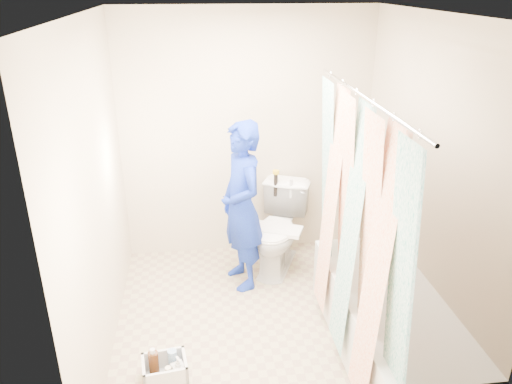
{
  "coord_description": "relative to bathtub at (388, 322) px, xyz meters",
  "views": [
    {
      "loc": [
        -0.5,
        -3.28,
        2.6
      ],
      "look_at": [
        -0.02,
        0.44,
        1.0
      ],
      "focal_mm": 35.0,
      "sensor_mm": 36.0,
      "label": 1
    }
  ],
  "objects": [
    {
      "name": "floor",
      "position": [
        -0.85,
        0.43,
        -0.27
      ],
      "size": [
        2.6,
        2.6,
        0.0
      ],
      "primitive_type": "plane",
      "color": "tan",
      "rests_on": "ground"
    },
    {
      "name": "ceiling",
      "position": [
        -0.85,
        0.43,
        2.13
      ],
      "size": [
        2.4,
        2.6,
        0.02
      ],
      "primitive_type": "cube",
      "color": "silver",
      "rests_on": "wall_back"
    },
    {
      "name": "wall_back",
      "position": [
        -0.85,
        1.73,
        0.93
      ],
      "size": [
        2.4,
        0.02,
        2.4
      ],
      "primitive_type": "cube",
      "color": "#C0B294",
      "rests_on": "ground"
    },
    {
      "name": "wall_front",
      "position": [
        -0.85,
        -0.88,
        0.93
      ],
      "size": [
        2.4,
        0.02,
        2.4
      ],
      "primitive_type": "cube",
      "color": "#C0B294",
      "rests_on": "ground"
    },
    {
      "name": "wall_left",
      "position": [
        -2.05,
        0.43,
        0.93
      ],
      "size": [
        0.02,
        2.6,
        2.4
      ],
      "primitive_type": "cube",
      "color": "#C0B294",
      "rests_on": "ground"
    },
    {
      "name": "wall_right",
      "position": [
        0.35,
        0.43,
        0.93
      ],
      "size": [
        0.02,
        2.6,
        2.4
      ],
      "primitive_type": "cube",
      "color": "#C0B294",
      "rests_on": "ground"
    },
    {
      "name": "bathtub",
      "position": [
        0.0,
        0.0,
        0.0
      ],
      "size": [
        0.7,
        1.75,
        0.5
      ],
      "color": "silver",
      "rests_on": "ground"
    },
    {
      "name": "curtain_rod",
      "position": [
        -0.33,
        0.0,
        1.68
      ],
      "size": [
        0.02,
        1.9,
        0.02
      ],
      "primitive_type": "cylinder",
      "rotation": [
        1.57,
        0.0,
        0.0
      ],
      "color": "silver",
      "rests_on": "wall_back"
    },
    {
      "name": "shower_curtain",
      "position": [
        -0.33,
        0.0,
        0.75
      ],
      "size": [
        0.06,
        1.75,
        1.8
      ],
      "primitive_type": "cube",
      "color": "white",
      "rests_on": "curtain_rod"
    },
    {
      "name": "toilet",
      "position": [
        -0.6,
        1.3,
        0.13
      ],
      "size": [
        0.73,
        0.9,
        0.8
      ],
      "primitive_type": "imported",
      "rotation": [
        0.0,
        0.0,
        -0.42
      ],
      "color": "white",
      "rests_on": "ground"
    },
    {
      "name": "tank_lid",
      "position": [
        -0.66,
        1.19,
        0.2
      ],
      "size": [
        0.54,
        0.4,
        0.04
      ],
      "primitive_type": "cube",
      "rotation": [
        0.0,
        0.0,
        -0.42
      ],
      "color": "white",
      "rests_on": "toilet"
    },
    {
      "name": "tank_internals",
      "position": [
        -0.56,
        1.52,
        0.52
      ],
      "size": [
        0.18,
        0.11,
        0.26
      ],
      "color": "black",
      "rests_on": "toilet"
    },
    {
      "name": "plumber",
      "position": [
        -0.97,
        1.08,
        0.5
      ],
      "size": [
        0.51,
        0.64,
        1.54
      ],
      "primitive_type": "imported",
      "rotation": [
        0.0,
        0.0,
        -1.28
      ],
      "color": "navy",
      "rests_on": "ground"
    },
    {
      "name": "cleaning_caddy",
      "position": [
        -1.62,
        -0.1,
        -0.18
      ],
      "size": [
        0.33,
        0.28,
        0.23
      ],
      "rotation": [
        0.0,
        0.0,
        0.13
      ],
      "color": "silver",
      "rests_on": "ground"
    }
  ]
}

